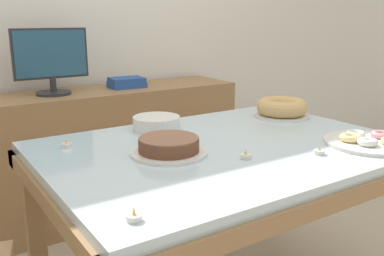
% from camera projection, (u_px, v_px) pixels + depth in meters
% --- Properties ---
extents(wall_back, '(8.00, 0.10, 2.60)m').
position_uv_depth(wall_back, '(85.00, 11.00, 2.79)').
color(wall_back, silver).
rests_on(wall_back, ground).
extents(dining_table, '(1.43, 1.03, 0.78)m').
position_uv_depth(dining_table, '(225.00, 167.00, 1.71)').
color(dining_table, silver).
rests_on(dining_table, ground).
extents(sideboard, '(1.71, 0.44, 0.83)m').
position_uv_depth(sideboard, '(109.00, 153.00, 2.76)').
color(sideboard, olive).
rests_on(sideboard, ground).
extents(computer_monitor, '(0.42, 0.20, 0.38)m').
position_uv_depth(computer_monitor, '(51.00, 62.00, 2.44)').
color(computer_monitor, '#262628').
rests_on(computer_monitor, sideboard).
extents(book_stack, '(0.22, 0.17, 0.06)m').
position_uv_depth(book_stack, '(127.00, 83.00, 2.73)').
color(book_stack, '#23478C').
rests_on(book_stack, sideboard).
extents(cake_chocolate_round, '(0.28, 0.28, 0.06)m').
position_uv_depth(cake_chocolate_round, '(169.00, 146.00, 1.56)').
color(cake_chocolate_round, silver).
rests_on(cake_chocolate_round, dining_table).
extents(cake_golden_bundt, '(0.27, 0.27, 0.09)m').
position_uv_depth(cake_golden_bundt, '(282.00, 108.00, 2.15)').
color(cake_golden_bundt, silver).
rests_on(cake_golden_bundt, dining_table).
extents(pastry_platter, '(0.35, 0.35, 0.04)m').
position_uv_depth(pastry_platter, '(369.00, 141.00, 1.69)').
color(pastry_platter, silver).
rests_on(pastry_platter, dining_table).
extents(plate_stack, '(0.21, 0.21, 0.06)m').
position_uv_depth(plate_stack, '(156.00, 123.00, 1.91)').
color(plate_stack, silver).
rests_on(plate_stack, dining_table).
extents(tealight_centre, '(0.04, 0.04, 0.04)m').
position_uv_depth(tealight_centre, '(66.00, 145.00, 1.65)').
color(tealight_centre, silver).
rests_on(tealight_centre, dining_table).
extents(tealight_near_front, '(0.04, 0.04, 0.04)m').
position_uv_depth(tealight_near_front, '(319.00, 152.00, 1.57)').
color(tealight_near_front, silver).
rests_on(tealight_near_front, dining_table).
extents(tealight_near_cakes, '(0.04, 0.04, 0.04)m').
position_uv_depth(tealight_near_cakes, '(134.00, 217.00, 1.05)').
color(tealight_near_cakes, silver).
rests_on(tealight_near_cakes, dining_table).
extents(tealight_right_edge, '(0.04, 0.04, 0.04)m').
position_uv_depth(tealight_right_edge, '(246.00, 156.00, 1.52)').
color(tealight_right_edge, silver).
rests_on(tealight_right_edge, dining_table).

